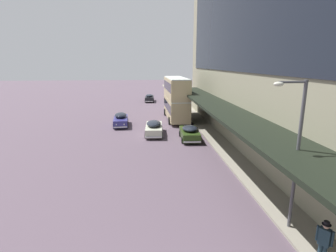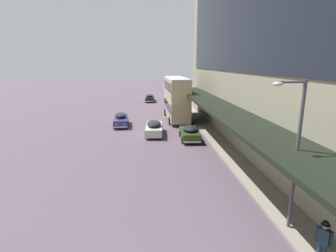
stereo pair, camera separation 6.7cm
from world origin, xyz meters
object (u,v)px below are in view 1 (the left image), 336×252
at_px(sedan_second_mid, 154,128).
at_px(sedan_second_near, 149,98).
at_px(sedan_far_back, 121,119).
at_px(street_lamp, 295,146).
at_px(pedestrian_at_kerb, 324,241).
at_px(transit_bus_kerbside_front, 176,97).
at_px(sedan_trailing_near, 190,133).

distance_m(sedan_second_mid, sedan_second_near, 25.89).
distance_m(sedan_second_near, sedan_far_back, 21.58).
bearing_deg(sedan_second_mid, street_lamp, -72.17).
bearing_deg(pedestrian_at_kerb, street_lamp, 92.70).
xyz_separation_m(sedan_far_back, street_lamp, (9.71, -22.33, 3.39)).
relative_size(sedan_second_near, sedan_far_back, 1.06).
height_order(sedan_second_mid, sedan_far_back, sedan_far_back).
xyz_separation_m(sedan_second_mid, street_lamp, (5.67, -17.64, 3.40)).
bearing_deg(sedan_far_back, sedan_second_mid, -49.26).
bearing_deg(sedan_second_near, pedestrian_at_kerb, -82.83).
relative_size(transit_bus_kerbside_front, sedan_second_mid, 1.98).
height_order(sedan_trailing_near, street_lamp, street_lamp).
height_order(sedan_trailing_near, sedan_far_back, sedan_far_back).
bearing_deg(sedan_second_mid, transit_bus_kerbside_front, 66.63).
xyz_separation_m(transit_bus_kerbside_front, sedan_far_back, (-7.44, -3.19, -2.35)).
relative_size(pedestrian_at_kerb, street_lamp, 0.27).
distance_m(sedan_trailing_near, street_lamp, 15.89).
xyz_separation_m(pedestrian_at_kerb, street_lamp, (-0.11, 2.42, 3.02)).
xyz_separation_m(sedan_trailing_near, sedan_second_mid, (-3.62, 2.26, 0.04)).
distance_m(sedan_second_mid, street_lamp, 18.84).
relative_size(sedan_second_mid, sedan_far_back, 1.04).
relative_size(sedan_trailing_near, street_lamp, 0.63).
bearing_deg(sedan_far_back, sedan_trailing_near, -42.20).
relative_size(sedan_second_mid, sedan_second_near, 0.99).
height_order(transit_bus_kerbside_front, sedan_second_near, transit_bus_kerbside_front).
relative_size(sedan_second_near, pedestrian_at_kerb, 2.67).
bearing_deg(pedestrian_at_kerb, sedan_second_mid, 106.09).
relative_size(transit_bus_kerbside_front, sedan_second_near, 1.95).
distance_m(sedan_second_near, pedestrian_at_kerb, 46.31).
xyz_separation_m(sedan_second_near, street_lamp, (5.66, -43.53, 3.43)).
distance_m(transit_bus_kerbside_front, pedestrian_at_kerb, 28.11).
distance_m(sedan_far_back, pedestrian_at_kerb, 26.63).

